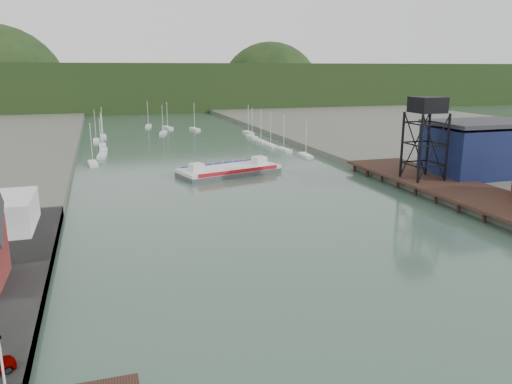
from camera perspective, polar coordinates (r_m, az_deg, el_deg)
east_pier at (r=95.77m, az=23.85°, el=-0.27°), size 14.00×70.00×2.45m
lift_tower at (r=102.44m, az=18.98°, el=8.85°), size 6.50×6.50×16.00m
blue_shed at (r=114.33m, az=24.15°, el=4.50°), size 20.50×14.50×11.30m
marina_sailboats at (r=166.42m, az=-8.52°, el=5.85°), size 57.71×92.65×0.90m
distant_hills at (r=326.68m, az=-13.96°, el=11.30°), size 500.00×120.00×80.00m
chain_ferry at (r=113.66m, az=-3.10°, el=2.52°), size 24.36×14.77×3.28m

